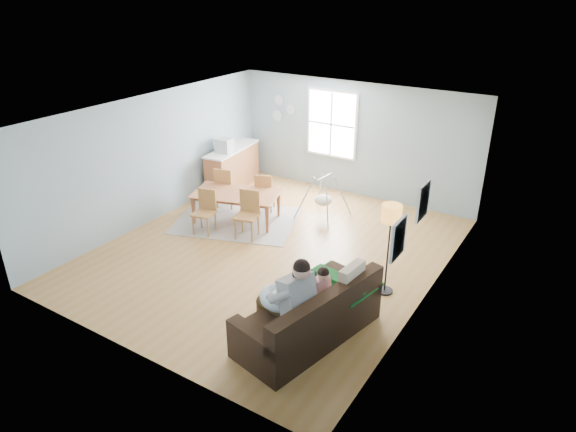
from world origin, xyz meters
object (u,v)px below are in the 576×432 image
Objects in this scene: dining_table at (236,207)px; chair_ne at (264,190)px; father at (289,297)px; toddler at (318,286)px; sofa at (311,320)px; chair_sw at (205,209)px; chair_nw at (225,185)px; baby_swing at (323,199)px; monitor at (225,145)px; chair_se at (248,211)px; counter at (233,168)px; floor_lamp at (391,221)px; storage_cube at (265,339)px.

chair_ne is at bearing 56.28° from dining_table.
father is 1.73× the size of toddler.
sofa is 2.79× the size of toddler.
chair_nw is (-0.43, 1.18, 0.03)m from chair_sw.
sofa is 2.34× the size of baby_swing.
baby_swing is (2.71, -0.03, -0.77)m from monitor.
toddler is 0.89× the size of chair_se.
chair_nw is at bearing 109.93° from chair_sw.
chair_sw is at bearing -122.91° from dining_table.
floor_lamp is at bearing -25.58° from counter.
monitor is at bearing 157.43° from floor_lamp.
father is at bearing -32.57° from chair_sw.
sofa is 0.59m from father.
chair_sw is 0.89× the size of baby_swing.
father is 0.54m from toddler.
chair_nw reaches higher than dining_table.
sofa is 2.63× the size of chair_sw.
monitor reaches higher than baby_swing.
chair_se is (-2.52, 2.46, -0.24)m from father.
chair_se is at bearing -41.21° from monitor.
chair_se is at bearing -34.14° from chair_nw.
monitor reaches higher than chair_sw.
dining_table is 1.99× the size of chair_sw.
counter is 1.84× the size of baby_swing.
floor_lamp is at bearing 75.84° from sofa.
father is 4.41m from baby_swing.
dining_table is at bearing 166.82° from floor_lamp.
monitor is at bearing 136.93° from father.
father reaches higher than dining_table.
father is 1.45× the size of baby_swing.
monitor reaches higher than storage_cube.
father is 4.31m from dining_table.
counter is (-1.92, 1.97, -0.04)m from chair_se.
father reaches higher than toddler.
counter is (-0.63, 1.10, -0.03)m from chair_nw.
monitor is at bearing 179.40° from baby_swing.
sofa reaches higher than dining_table.
father is 3.04× the size of storage_cube.
chair_nw reaches higher than chair_sw.
chair_nw is (-3.80, 3.33, -0.25)m from father.
father reaches higher than sofa.
chair_sw is 1.02× the size of chair_ne.
counter is (-1.06, 2.28, 0.00)m from chair_sw.
chair_nw is at bearing 144.58° from toddler.
chair_se is (-2.72, 2.18, 0.23)m from sofa.
dining_table is at bearing -50.39° from counter.
toddler is at bearing -24.91° from chair_sw.
storage_cube is 4.41m from dining_table.
chair_ne is at bearing 109.43° from chair_se.
storage_cube is 6.41m from counter.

